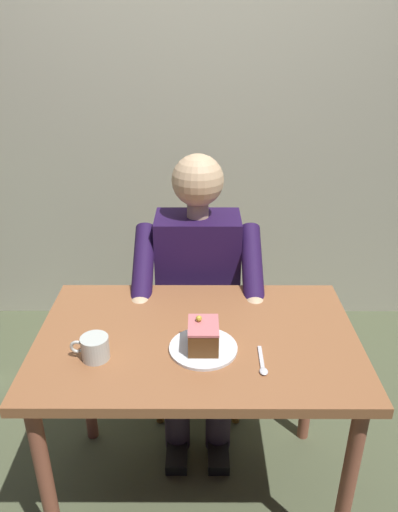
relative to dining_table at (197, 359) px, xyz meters
name	(u,v)px	position (x,y,z in m)	size (l,w,h in m)	color
ground_plane	(197,489)	(0.00, 0.00, -0.66)	(14.00, 14.00, 0.00)	#4E553A
cafe_rear_panel	(198,67)	(0.00, -1.40, 0.84)	(6.40, 0.12, 3.00)	#B1AC96
dining_table	(197,359)	(0.00, 0.00, 0.00)	(1.08, 0.69, 0.76)	#935B36
chair	(198,304)	(0.00, -0.63, -0.16)	(0.42, 0.42, 0.90)	olive
seated_person	(198,294)	(0.00, -0.46, -0.01)	(0.53, 0.58, 1.25)	#23113C
dessert_plate	(203,348)	(-0.02, 0.08, 0.10)	(0.22, 0.22, 0.01)	white
cake_slice	(203,336)	(-0.02, 0.08, 0.15)	(0.10, 0.12, 0.11)	brown
coffee_cup	(95,347)	(0.32, 0.12, 0.14)	(0.12, 0.09, 0.08)	silver
dessert_spoon	(262,365)	(-0.20, 0.16, 0.10)	(0.03, 0.14, 0.01)	silver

